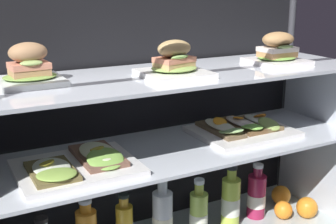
# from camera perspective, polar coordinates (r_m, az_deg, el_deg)

# --- Properties ---
(case_frame) EXTENTS (1.41, 0.44, 0.93)m
(case_frame) POSITION_cam_1_polar(r_m,az_deg,el_deg) (1.55, -2.55, 0.50)
(case_frame) COLOR #333338
(case_frame) RESTS_ON ground
(riser_lower_tier) EXTENTS (1.35, 0.39, 0.36)m
(riser_lower_tier) POSITION_cam_1_polar(r_m,az_deg,el_deg) (1.53, 0.00, -11.29)
(riser_lower_tier) COLOR silver
(riser_lower_tier) RESTS_ON case_base_deck
(shelf_lower_glass) EXTENTS (1.36, 0.40, 0.01)m
(shelf_lower_glass) POSITION_cam_1_polar(r_m,az_deg,el_deg) (1.46, 0.00, -4.87)
(shelf_lower_glass) COLOR silver
(shelf_lower_glass) RESTS_ON riser_lower_tier
(riser_upper_tier) EXTENTS (1.35, 0.39, 0.24)m
(riser_upper_tier) POSITION_cam_1_polar(r_m,az_deg,el_deg) (1.42, 0.00, -0.21)
(riser_upper_tier) COLOR silver
(riser_upper_tier) RESTS_ON shelf_lower_glass
(shelf_upper_glass) EXTENTS (1.36, 0.40, 0.01)m
(shelf_upper_glass) POSITION_cam_1_polar(r_m,az_deg,el_deg) (1.39, 0.00, 4.68)
(shelf_upper_glass) COLOR silver
(shelf_upper_glass) RESTS_ON riser_upper_tier
(plated_roll_sandwich_near_left_corner) EXTENTS (0.18, 0.18, 0.12)m
(plated_roll_sandwich_near_left_corner) POSITION_cam_1_polar(r_m,az_deg,el_deg) (1.29, -17.22, 5.25)
(plated_roll_sandwich_near_left_corner) COLOR white
(plated_roll_sandwich_near_left_corner) RESTS_ON shelf_upper_glass
(plated_roll_sandwich_far_right) EXTENTS (0.19, 0.19, 0.11)m
(plated_roll_sandwich_far_right) POSITION_cam_1_polar(r_m,az_deg,el_deg) (1.34, 0.80, 6.11)
(plated_roll_sandwich_far_right) COLOR white
(plated_roll_sandwich_far_right) RESTS_ON shelf_upper_glass
(plated_roll_sandwich_left_of_center) EXTENTS (0.18, 0.18, 0.11)m
(plated_roll_sandwich_left_of_center) POSITION_cam_1_polar(r_m,az_deg,el_deg) (1.60, 13.74, 7.48)
(plated_roll_sandwich_left_of_center) COLOR white
(plated_roll_sandwich_left_of_center) RESTS_ON shelf_upper_glass
(open_sandwich_tray_left_of_center) EXTENTS (0.34, 0.27, 0.06)m
(open_sandwich_tray_left_of_center) POSITION_cam_1_polar(r_m,az_deg,el_deg) (1.31, -11.30, -6.56)
(open_sandwich_tray_left_of_center) COLOR white
(open_sandwich_tray_left_of_center) RESTS_ON shelf_lower_glass
(open_sandwich_tray_far_left) EXTENTS (0.34, 0.27, 0.06)m
(open_sandwich_tray_far_left) POSITION_cam_1_polar(r_m,az_deg,el_deg) (1.62, 9.37, -2.06)
(open_sandwich_tray_far_left) COLOR white
(open_sandwich_tray_far_left) RESTS_ON shelf_lower_glass
(juice_bottle_front_middle) EXTENTS (0.07, 0.07, 0.26)m
(juice_bottle_front_middle) POSITION_cam_1_polar(r_m,az_deg,el_deg) (1.59, -0.70, -13.41)
(juice_bottle_front_middle) COLOR silver
(juice_bottle_front_middle) RESTS_ON case_base_deck
(juice_bottle_front_right_end) EXTENTS (0.07, 0.07, 0.22)m
(juice_bottle_front_right_end) POSITION_cam_1_polar(r_m,az_deg,el_deg) (1.65, 3.91, -12.81)
(juice_bottle_front_right_end) COLOR #B1D256
(juice_bottle_front_right_end) RESTS_ON case_base_deck
(juice_bottle_back_right) EXTENTS (0.07, 0.07, 0.24)m
(juice_bottle_back_right) POSITION_cam_1_polar(r_m,az_deg,el_deg) (1.72, 7.97, -11.27)
(juice_bottle_back_right) COLOR #B8D04A
(juice_bottle_back_right) RESTS_ON case_base_deck
(juice_bottle_front_left_end) EXTENTS (0.07, 0.07, 0.22)m
(juice_bottle_front_left_end) POSITION_cam_1_polar(r_m,az_deg,el_deg) (1.81, 11.18, -10.39)
(juice_bottle_front_left_end) COLOR #9B1D43
(juice_bottle_front_left_end) RESTS_ON case_base_deck
(orange_fruit_beside_bottles) EXTENTS (0.08, 0.08, 0.08)m
(orange_fruit_beside_bottles) POSITION_cam_1_polar(r_m,az_deg,el_deg) (1.87, 17.26, -11.53)
(orange_fruit_beside_bottles) COLOR orange
(orange_fruit_beside_bottles) RESTS_ON case_base_deck
(orange_fruit_near_left_post) EXTENTS (0.08, 0.08, 0.08)m
(orange_fruit_near_left_post) POSITION_cam_1_polar(r_m,az_deg,el_deg) (1.95, 14.17, -10.20)
(orange_fruit_near_left_post) COLOR orange
(orange_fruit_near_left_post) RESTS_ON case_base_deck
(orange_fruit_rolled_forward) EXTENTS (0.07, 0.07, 0.07)m
(orange_fruit_rolled_forward) POSITION_cam_1_polar(r_m,az_deg,el_deg) (1.84, 14.45, -11.98)
(orange_fruit_rolled_forward) COLOR orange
(orange_fruit_rolled_forward) RESTS_ON case_base_deck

